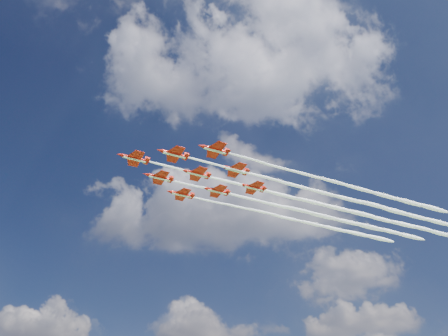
{
  "coord_description": "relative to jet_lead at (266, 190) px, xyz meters",
  "views": [
    {
      "loc": [
        20.32,
        -125.38,
        4.0
      ],
      "look_at": [
        2.79,
        -7.68,
        83.71
      ],
      "focal_mm": 35.0,
      "sensor_mm": 36.0,
      "label": 1
    }
  ],
  "objects": [
    {
      "name": "jet_row3_starb",
      "position": [
        9.79,
        24.59,
        0.0
      ],
      "size": [
        87.61,
        58.73,
        2.69
      ],
      "rotation": [
        0.0,
        0.0,
        0.58
      ],
      "color": "red"
    },
    {
      "name": "jet_row3_centre",
      "position": [
        18.13,
        11.86,
        0.0
      ],
      "size": [
        87.61,
        58.73,
        2.69
      ],
      "rotation": [
        0.0,
        0.0,
        0.58
      ],
      "color": "red"
    },
    {
      "name": "jet_row4_starb",
      "position": [
        23.02,
        24.16,
        0.0
      ],
      "size": [
        87.61,
        58.73,
        2.69
      ],
      "rotation": [
        0.0,
        0.0,
        0.58
      ],
      "color": "red"
    },
    {
      "name": "jet_lead",
      "position": [
        0.0,
        0.0,
        0.0
      ],
      "size": [
        87.61,
        58.73,
        2.69
      ],
      "rotation": [
        0.0,
        0.0,
        0.58
      ],
      "color": "red"
    },
    {
      "name": "jet_row3_port",
      "position": [
        26.46,
        -0.87,
        0.0
      ],
      "size": [
        87.61,
        58.73,
        2.69
      ],
      "rotation": [
        0.0,
        0.0,
        0.58
      ],
      "color": "red"
    },
    {
      "name": "jet_tail",
      "position": [
        36.25,
        23.72,
        0.0
      ],
      "size": [
        87.61,
        58.73,
        2.69
      ],
      "rotation": [
        0.0,
        0.0,
        0.58
      ],
      "color": "red"
    },
    {
      "name": "jet_row4_port",
      "position": [
        31.35,
        11.43,
        0.0
      ],
      "size": [
        87.61,
        58.73,
        2.69
      ],
      "rotation": [
        0.0,
        0.0,
        0.58
      ],
      "color": "red"
    },
    {
      "name": "jet_row2_starb",
      "position": [
        4.9,
        12.3,
        0.0
      ],
      "size": [
        87.61,
        58.73,
        2.69
      ],
      "rotation": [
        0.0,
        0.0,
        0.58
      ],
      "color": "red"
    },
    {
      "name": "jet_row2_port",
      "position": [
        13.23,
        -0.43,
        0.0
      ],
      "size": [
        87.61,
        58.73,
        2.69
      ],
      "rotation": [
        0.0,
        0.0,
        0.58
      ],
      "color": "red"
    }
  ]
}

